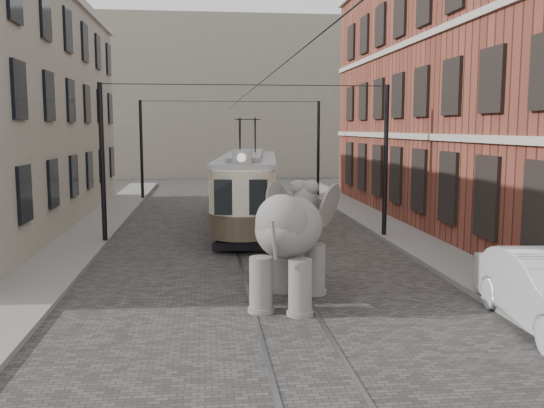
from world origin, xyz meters
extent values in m
plane|color=#454240|center=(0.00, 0.00, 0.00)|extent=(120.00, 120.00, 0.00)
cube|color=slate|center=(6.00, 0.00, 0.07)|extent=(2.00, 60.00, 0.15)
cube|color=slate|center=(-6.50, 0.00, 0.07)|extent=(2.00, 60.00, 0.15)
cube|color=brown|center=(11.00, 9.00, 6.00)|extent=(8.00, 26.00, 12.00)
cube|color=gray|center=(0.00, 40.00, 7.00)|extent=(28.00, 10.00, 14.00)
camera|label=1|loc=(-1.83, -16.78, 4.34)|focal=39.59mm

